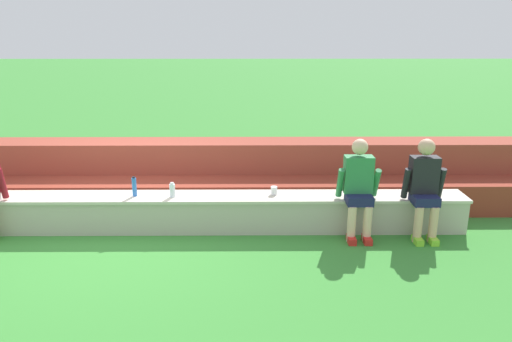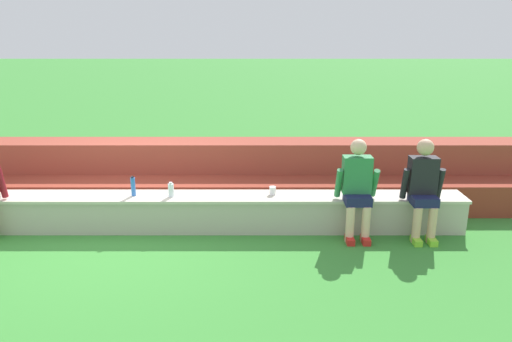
# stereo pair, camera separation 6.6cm
# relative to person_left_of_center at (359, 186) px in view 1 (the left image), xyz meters

# --- Properties ---
(ground_plane) EXTENTS (80.00, 80.00, 0.00)m
(ground_plane) POSITION_rel_person_left_of_center_xyz_m (-3.24, 0.02, -0.70)
(ground_plane) COLOR #388433
(stone_seating_wall) EXTENTS (9.52, 0.49, 0.49)m
(stone_seating_wall) POSITION_rel_person_left_of_center_xyz_m (-3.24, 0.24, -0.44)
(stone_seating_wall) COLOR #B7AF9E
(stone_seating_wall) RESTS_ON ground
(brick_bleachers) EXTENTS (13.35, 1.20, 0.95)m
(brick_bleachers) POSITION_rel_person_left_of_center_xyz_m (-3.24, 1.32, -0.30)
(brick_bleachers) COLOR maroon
(brick_bleachers) RESTS_ON ground
(person_left_of_center) EXTENTS (0.55, 0.50, 1.31)m
(person_left_of_center) POSITION_rel_person_left_of_center_xyz_m (0.00, 0.00, 0.00)
(person_left_of_center) COLOR beige
(person_left_of_center) RESTS_ON ground
(person_center) EXTENTS (0.54, 0.50, 1.31)m
(person_center) POSITION_rel_person_left_of_center_xyz_m (0.85, -0.02, 0.00)
(person_center) COLOR #DBAD89
(person_center) RESTS_ON ground
(water_bottle_near_right) EXTENTS (0.08, 0.08, 0.20)m
(water_bottle_near_right) POSITION_rel_person_left_of_center_xyz_m (-2.45, 0.19, -0.12)
(water_bottle_near_right) COLOR silver
(water_bottle_near_right) RESTS_ON stone_seating_wall
(water_bottle_near_left) EXTENTS (0.06, 0.06, 0.27)m
(water_bottle_near_left) POSITION_rel_person_left_of_center_xyz_m (-2.97, 0.23, -0.08)
(water_bottle_near_left) COLOR blue
(water_bottle_near_left) RESTS_ON stone_seating_wall
(plastic_cup_middle) EXTENTS (0.09, 0.09, 0.11)m
(plastic_cup_middle) POSITION_rel_person_left_of_center_xyz_m (-1.09, 0.28, -0.15)
(plastic_cup_middle) COLOR white
(plastic_cup_middle) RESTS_ON stone_seating_wall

